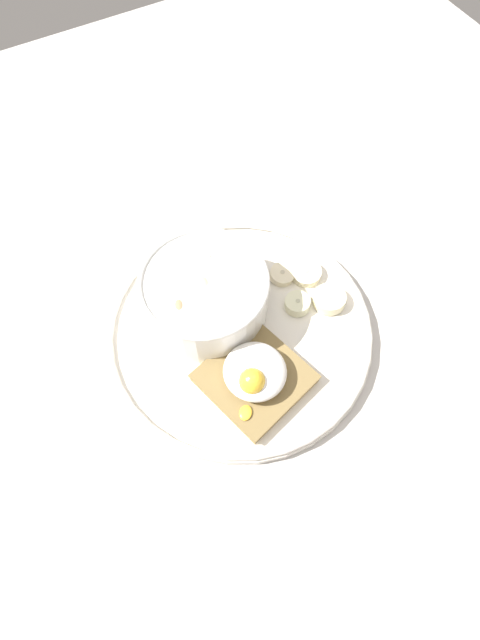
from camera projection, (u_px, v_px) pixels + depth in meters
ground_plane at (240, 337)px, 54.22cm from camera, size 120.00×120.00×2.00cm
plate at (240, 330)px, 52.64cm from camera, size 27.84×27.84×1.60cm
oatmeal_bowl at (205, 294)px, 50.91cm from camera, size 13.11×13.11×5.86cm
toast_slice at (254, 378)px, 49.10cm from camera, size 11.40×11.40×1.26cm
poached_egg at (254, 373)px, 47.40cm from camera, size 6.95×6.64×3.22cm
banana_slice_front at (297, 304)px, 53.16cm from camera, size 3.49×3.44×1.37cm
banana_slice_left at (282, 275)px, 55.03cm from camera, size 3.46×3.40×1.21cm
banana_slice_back at (306, 273)px, 55.16cm from camera, size 4.24×4.21×1.15cm
banana_slice_right at (329, 299)px, 53.45cm from camera, size 3.77×3.70×1.38cm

